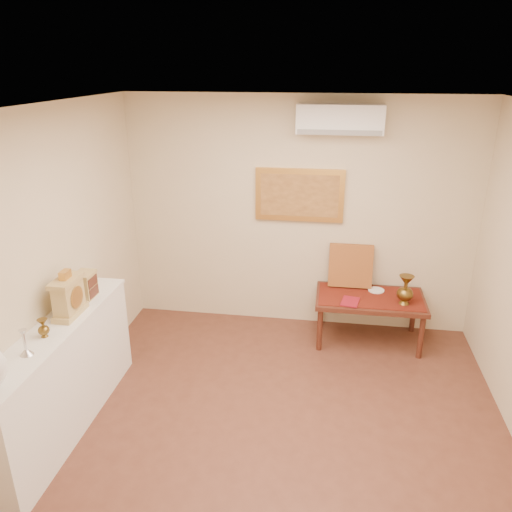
% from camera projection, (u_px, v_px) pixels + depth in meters
% --- Properties ---
extents(floor, '(4.50, 4.50, 0.00)m').
position_uv_depth(floor, '(275.00, 447.00, 4.16)').
color(floor, brown).
rests_on(floor, ground).
extents(ceiling, '(4.50, 4.50, 0.00)m').
position_uv_depth(ceiling, '(280.00, 112.00, 3.19)').
color(ceiling, white).
rests_on(ceiling, ground).
extents(wall_back, '(4.00, 0.02, 2.70)m').
position_uv_depth(wall_back, '(299.00, 216.00, 5.75)').
color(wall_back, beige).
rests_on(wall_back, ground).
extents(wall_left, '(0.02, 4.50, 2.70)m').
position_uv_depth(wall_left, '(27.00, 285.00, 3.96)').
color(wall_left, beige).
rests_on(wall_left, ground).
extents(candlestick, '(0.10, 0.10, 0.21)m').
position_uv_depth(candlestick, '(25.00, 342.00, 3.65)').
color(candlestick, silver).
rests_on(candlestick, display_ledge).
extents(brass_urn_small, '(0.09, 0.09, 0.20)m').
position_uv_depth(brass_urn_small, '(43.00, 325.00, 3.89)').
color(brass_urn_small, brown).
rests_on(brass_urn_small, display_ledge).
extents(table_cloth, '(1.14, 0.59, 0.01)m').
position_uv_depth(table_cloth, '(370.00, 297.00, 5.57)').
color(table_cloth, '#621B10').
rests_on(table_cloth, low_table).
extents(brass_urn_tall, '(0.18, 0.18, 0.40)m').
position_uv_depth(brass_urn_tall, '(406.00, 287.00, 5.34)').
color(brass_urn_tall, brown).
rests_on(brass_urn_tall, table_cloth).
extents(plate, '(0.18, 0.18, 0.01)m').
position_uv_depth(plate, '(376.00, 290.00, 5.71)').
color(plate, white).
rests_on(plate, table_cloth).
extents(menu, '(0.22, 0.28, 0.01)m').
position_uv_depth(menu, '(350.00, 302.00, 5.44)').
color(menu, maroon).
rests_on(menu, table_cloth).
extents(cushion, '(0.50, 0.20, 0.51)m').
position_uv_depth(cushion, '(351.00, 266.00, 5.76)').
color(cushion, maroon).
rests_on(cushion, table_cloth).
extents(display_ledge, '(0.37, 2.02, 0.98)m').
position_uv_depth(display_ledge, '(63.00, 378.00, 4.24)').
color(display_ledge, white).
rests_on(display_ledge, floor).
extents(mantel_clock, '(0.17, 0.36, 0.41)m').
position_uv_depth(mantel_clock, '(69.00, 296.00, 4.21)').
color(mantel_clock, tan).
rests_on(mantel_clock, display_ledge).
extents(wooden_chest, '(0.16, 0.21, 0.24)m').
position_uv_depth(wooden_chest, '(85.00, 285.00, 4.55)').
color(wooden_chest, tan).
rests_on(wooden_chest, display_ledge).
extents(low_table, '(1.20, 0.70, 0.55)m').
position_uv_depth(low_table, '(370.00, 302.00, 5.60)').
color(low_table, '#4C2217').
rests_on(low_table, floor).
extents(painting, '(1.00, 0.06, 0.60)m').
position_uv_depth(painting, '(299.00, 195.00, 5.63)').
color(painting, gold).
rests_on(painting, wall_back).
extents(ac_unit, '(0.90, 0.25, 0.30)m').
position_uv_depth(ac_unit, '(340.00, 119.00, 5.17)').
color(ac_unit, white).
rests_on(ac_unit, wall_back).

